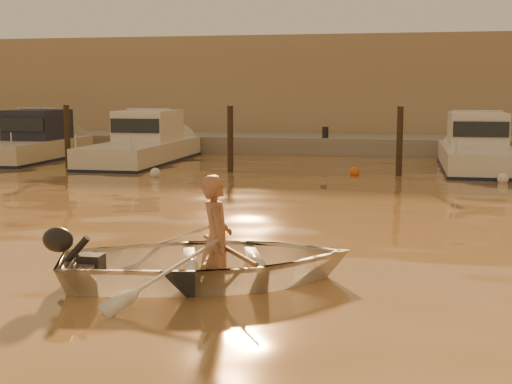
% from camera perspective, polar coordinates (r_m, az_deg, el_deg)
% --- Properties ---
extents(dinghy, '(4.44, 3.79, 0.78)m').
position_cam_1_polar(dinghy, '(9.22, -3.79, -5.56)').
color(dinghy, silver).
rests_on(dinghy, ground_plane).
extents(person, '(0.59, 0.72, 1.69)m').
position_cam_1_polar(person, '(9.16, -3.18, -3.87)').
color(person, '#94644A').
rests_on(person, dinghy).
extents(outboard_motor, '(0.98, 0.68, 0.70)m').
position_cam_1_polar(outboard_motor, '(9.23, -13.16, -5.67)').
color(outboard_motor, black).
rests_on(outboard_motor, dinghy).
extents(oar_port, '(1.16, 1.82, 0.13)m').
position_cam_1_polar(oar_port, '(9.20, -2.24, -4.60)').
color(oar_port, brown).
rests_on(oar_port, dinghy).
extents(oar_starboard, '(0.41, 2.08, 0.13)m').
position_cam_1_polar(oar_starboard, '(9.18, -3.48, -4.64)').
color(oar_starboard, brown).
rests_on(oar_starboard, dinghy).
extents(moored_boat_1, '(2.16, 6.45, 1.75)m').
position_cam_1_polar(moored_boat_1, '(26.46, -17.60, 3.81)').
color(moored_boat_1, beige).
rests_on(moored_boat_1, ground_plane).
extents(moored_boat_2, '(2.22, 7.47, 1.75)m').
position_cam_1_polar(moored_boat_2, '(24.70, -9.12, 3.81)').
color(moored_boat_2, beige).
rests_on(moored_boat_2, ground_plane).
extents(moored_boat_4, '(2.14, 6.64, 1.75)m').
position_cam_1_polar(moored_boat_4, '(23.22, 17.35, 3.27)').
color(moored_boat_4, silver).
rests_on(moored_boat_4, ground_plane).
extents(piling_1, '(0.18, 0.18, 2.20)m').
position_cam_1_polar(piling_1, '(23.33, -14.85, 4.07)').
color(piling_1, '#2D2319').
rests_on(piling_1, ground_plane).
extents(piling_2, '(0.18, 0.18, 2.20)m').
position_cam_1_polar(piling_2, '(21.50, -2.07, 4.01)').
color(piling_2, '#2D2319').
rests_on(piling_2, ground_plane).
extents(piling_3, '(0.18, 0.18, 2.20)m').
position_cam_1_polar(piling_3, '(20.89, 11.41, 3.73)').
color(piling_3, '#2D2319').
rests_on(piling_3, ground_plane).
extents(fender_b, '(0.30, 0.30, 0.30)m').
position_cam_1_polar(fender_b, '(24.44, -19.48, 2.17)').
color(fender_b, orange).
rests_on(fender_b, ground_plane).
extents(fender_c, '(0.30, 0.30, 0.30)m').
position_cam_1_polar(fender_c, '(20.57, -8.06, 1.51)').
color(fender_c, silver).
rests_on(fender_c, ground_plane).
extents(fender_d, '(0.30, 0.30, 0.30)m').
position_cam_1_polar(fender_d, '(20.88, 7.89, 1.61)').
color(fender_d, '#C95917').
rests_on(fender_d, ground_plane).
extents(fender_e, '(0.30, 0.30, 0.30)m').
position_cam_1_polar(fender_e, '(20.19, 19.15, 1.01)').
color(fender_e, silver).
rests_on(fender_e, ground_plane).
extents(quay, '(52.00, 4.00, 1.00)m').
position_cam_1_polar(quay, '(29.04, 1.93, 3.60)').
color(quay, gray).
rests_on(quay, ground_plane).
extents(waterfront_building, '(46.00, 7.00, 4.80)m').
position_cam_1_polar(waterfront_building, '(34.38, 3.51, 8.05)').
color(waterfront_building, '#9E8466').
rests_on(waterfront_building, quay).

